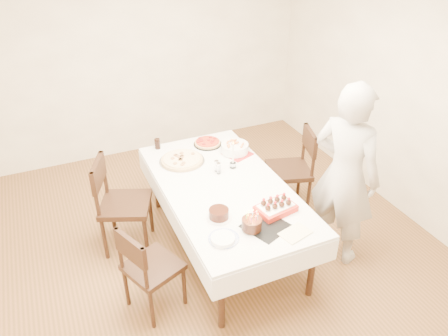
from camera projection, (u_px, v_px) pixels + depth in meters
name	position (u px, v px, depth m)	size (l,w,h in m)	color
floor	(218.00, 252.00, 4.53)	(5.00, 5.00, 0.00)	brown
wall_back	(142.00, 57.00, 5.77)	(4.50, 0.04, 2.70)	white
wall_right	(412.00, 97.00, 4.60)	(0.04, 5.00, 2.70)	white
dining_table	(224.00, 216.00, 4.43)	(1.14, 2.14, 0.75)	silver
chair_right_savory	(289.00, 170.00, 4.96)	(0.51, 0.51, 0.99)	black
chair_left_savory	(126.00, 205.00, 4.37)	(0.53, 0.53, 1.03)	black
chair_left_dessert	(153.00, 267.00, 3.72)	(0.46, 0.46, 0.90)	black
person	(345.00, 176.00, 4.07)	(0.68, 0.44, 1.85)	#B1ABA7
pizza_white	(182.00, 160.00, 4.62)	(0.48, 0.48, 0.04)	beige
pizza_pepperoni	(208.00, 143.00, 4.94)	(0.32, 0.32, 0.04)	red
red_placemat	(238.00, 154.00, 4.77)	(0.26, 0.26, 0.01)	#B21E1E
pasta_bowl	(235.00, 148.00, 4.77)	(0.30, 0.30, 0.10)	white
taper_candle	(233.00, 155.00, 4.45)	(0.07, 0.07, 0.31)	white
shaker_pair	(219.00, 168.00, 4.40)	(0.10, 0.10, 0.12)	white
cola_glass	(157.00, 144.00, 4.85)	(0.06, 0.06, 0.12)	black
layer_cake	(219.00, 214.00, 3.79)	(0.22, 0.22, 0.09)	black
cake_board	(266.00, 226.00, 3.71)	(0.33, 0.33, 0.01)	black
birthday_cake	(252.00, 221.00, 3.63)	(0.17, 0.17, 0.16)	#33180D
strawberry_box	(276.00, 207.00, 3.87)	(0.34, 0.23, 0.09)	#B42214
box_lid	(295.00, 234.00, 3.63)	(0.26, 0.17, 0.02)	beige
plate_stack	(223.00, 239.00, 3.54)	(0.20, 0.20, 0.04)	white
china_plate	(224.00, 238.00, 3.57)	(0.26, 0.26, 0.01)	white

